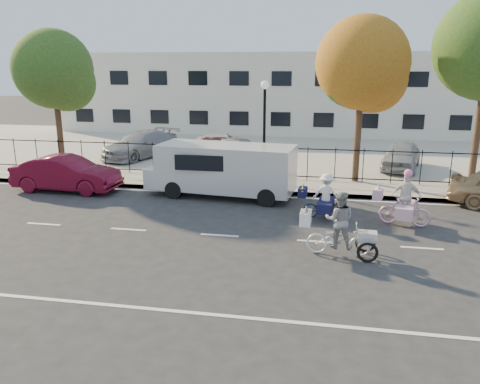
% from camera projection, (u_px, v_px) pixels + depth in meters
% --- Properties ---
extents(ground, '(120.00, 120.00, 0.00)m').
position_uv_depth(ground, '(220.00, 235.00, 14.53)').
color(ground, '#333334').
extents(road_markings, '(60.00, 9.52, 0.01)m').
position_uv_depth(road_markings, '(220.00, 235.00, 14.53)').
color(road_markings, silver).
rests_on(road_markings, ground).
extents(curb, '(60.00, 0.10, 0.15)m').
position_uv_depth(curb, '(246.00, 191.00, 19.30)').
color(curb, '#A8A399').
rests_on(curb, ground).
extents(sidewalk, '(60.00, 2.20, 0.15)m').
position_uv_depth(sidewalk, '(250.00, 185.00, 20.30)').
color(sidewalk, '#A8A399').
rests_on(sidewalk, ground).
extents(parking_lot, '(60.00, 15.60, 0.15)m').
position_uv_depth(parking_lot, '(273.00, 150.00, 28.75)').
color(parking_lot, '#A8A399').
rests_on(parking_lot, ground).
extents(iron_fence, '(58.00, 0.06, 1.50)m').
position_uv_depth(iron_fence, '(254.00, 162.00, 21.13)').
color(iron_fence, black).
rests_on(iron_fence, sidewalk).
extents(building, '(34.00, 10.00, 6.00)m').
position_uv_depth(building, '(287.00, 92.00, 37.48)').
color(building, silver).
rests_on(building, ground).
extents(lamppost, '(0.36, 0.36, 4.33)m').
position_uv_depth(lamppost, '(265.00, 113.00, 20.08)').
color(lamppost, black).
rests_on(lamppost, sidewalk).
extents(street_sign, '(0.85, 0.06, 1.80)m').
position_uv_depth(street_sign, '(212.00, 151.00, 20.93)').
color(street_sign, black).
rests_on(street_sign, sidewalk).
extents(zebra_trike, '(2.13, 0.82, 1.83)m').
position_uv_depth(zebra_trike, '(339.00, 231.00, 12.86)').
color(zebra_trike, silver).
rests_on(zebra_trike, ground).
extents(unicorn_bike, '(1.93, 1.37, 1.90)m').
position_uv_depth(unicorn_bike, '(404.00, 205.00, 15.28)').
color(unicorn_bike, '#E3ADC3').
rests_on(unicorn_bike, ground).
extents(bull_bike, '(1.76, 1.21, 1.61)m').
position_uv_depth(bull_bike, '(325.00, 201.00, 15.92)').
color(bull_bike, '#0F1935').
rests_on(bull_bike, ground).
extents(white_van, '(6.07, 2.59, 2.09)m').
position_uv_depth(white_van, '(223.00, 168.00, 18.57)').
color(white_van, silver).
rests_on(white_van, ground).
extents(red_sedan, '(4.50, 1.70, 1.47)m').
position_uv_depth(red_sedan, '(66.00, 174.00, 19.51)').
color(red_sedan, '#5B0A1F').
rests_on(red_sedan, ground).
extents(pedestrian, '(0.73, 0.71, 1.68)m').
position_uv_depth(pedestrian, '(165.00, 162.00, 20.61)').
color(pedestrian, black).
rests_on(pedestrian, sidewalk).
extents(lot_car_a, '(3.66, 5.34, 1.44)m').
position_uv_depth(lot_car_a, '(141.00, 144.00, 25.87)').
color(lot_car_a, '#929499').
rests_on(lot_car_a, parking_lot).
extents(lot_car_b, '(3.32, 5.59, 1.46)m').
position_uv_depth(lot_car_b, '(216.00, 149.00, 24.41)').
color(lot_car_b, silver).
rests_on(lot_car_b, parking_lot).
extents(lot_car_c, '(2.43, 4.18, 1.30)m').
position_uv_depth(lot_car_c, '(227.00, 152.00, 23.93)').
color(lot_car_c, '#52545A').
rests_on(lot_car_c, parking_lot).
extents(lot_car_d, '(2.54, 4.25, 1.35)m').
position_uv_depth(lot_car_d, '(401.00, 155.00, 22.97)').
color(lot_car_d, '#A5A8AC').
rests_on(lot_car_d, parking_lot).
extents(tree_west, '(3.71, 3.70, 6.78)m').
position_uv_depth(tree_west, '(57.00, 73.00, 21.92)').
color(tree_west, '#442D1D').
rests_on(tree_west, ground).
extents(tree_mid, '(3.90, 3.90, 7.15)m').
position_uv_depth(tree_mid, '(366.00, 68.00, 19.50)').
color(tree_mid, '#442D1D').
rests_on(tree_mid, ground).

